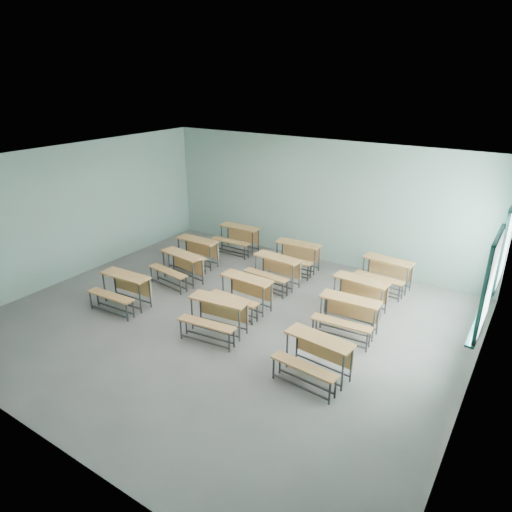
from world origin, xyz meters
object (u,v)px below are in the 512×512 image
at_px(desk_unit_r2c0, 195,249).
at_px(desk_unit_r1c1, 244,289).
at_px(desk_unit_r2c1, 275,267).
at_px(desk_unit_r0c2, 316,353).
at_px(desk_unit_r2c2, 358,291).
at_px(desk_unit_r3c0, 238,235).
at_px(desk_unit_r0c0, 123,286).
at_px(desk_unit_r1c0, 179,264).
at_px(desk_unit_r3c1, 296,253).
at_px(desk_unit_r3c2, 386,270).
at_px(desk_unit_r0c1, 216,312).
at_px(desk_unit_r1c2, 348,312).

bearing_deg(desk_unit_r2c0, desk_unit_r1c1, -28.07).
bearing_deg(desk_unit_r2c0, desk_unit_r2c1, 1.71).
relative_size(desk_unit_r0c2, desk_unit_r2c2, 1.02).
relative_size(desk_unit_r2c1, desk_unit_r3c0, 1.03).
xyz_separation_m(desk_unit_r0c0, desk_unit_r1c0, (0.18, 1.58, 0.00)).
bearing_deg(desk_unit_r2c0, desk_unit_r3c1, 26.46).
relative_size(desk_unit_r1c1, desk_unit_r3c2, 0.97).
height_order(desk_unit_r0c0, desk_unit_r3c0, same).
height_order(desk_unit_r3c0, desk_unit_r3c1, same).
distance_m(desk_unit_r0c1, desk_unit_r1c2, 2.52).
distance_m(desk_unit_r0c1, desk_unit_r2c0, 3.43).
height_order(desk_unit_r1c0, desk_unit_r1c1, same).
height_order(desk_unit_r2c0, desk_unit_r2c2, same).
xyz_separation_m(desk_unit_r0c0, desk_unit_r3c0, (0.17, 4.01, 0.00)).
relative_size(desk_unit_r0c2, desk_unit_r3c1, 1.01).
height_order(desk_unit_r0c0, desk_unit_r1c2, same).
bearing_deg(desk_unit_r2c2, desk_unit_r0c2, -81.72).
relative_size(desk_unit_r0c2, desk_unit_r1c2, 1.00).
height_order(desk_unit_r1c1, desk_unit_r2c2, same).
bearing_deg(desk_unit_r1c0, desk_unit_r1c1, -0.50).
distance_m(desk_unit_r0c2, desk_unit_r2c1, 3.52).
xyz_separation_m(desk_unit_r0c1, desk_unit_r2c2, (1.94, 2.34, 0.00)).
bearing_deg(desk_unit_r1c1, desk_unit_r3c0, 129.08).
bearing_deg(desk_unit_r2c2, desk_unit_r0c0, -146.93).
bearing_deg(desk_unit_r0c0, desk_unit_r3c1, 56.84).
relative_size(desk_unit_r2c1, desk_unit_r2c2, 1.02).
distance_m(desk_unit_r2c0, desk_unit_r3c1, 2.61).
bearing_deg(desk_unit_r1c2, desk_unit_r3c2, 86.76).
relative_size(desk_unit_r0c1, desk_unit_r1c0, 1.00).
height_order(desk_unit_r1c2, desk_unit_r2c2, same).
distance_m(desk_unit_r0c0, desk_unit_r3c0, 4.02).
bearing_deg(desk_unit_r1c0, desk_unit_r3c0, 97.47).
bearing_deg(desk_unit_r0c1, desk_unit_r1c1, 88.68).
distance_m(desk_unit_r2c1, desk_unit_r3c1, 1.09).
height_order(desk_unit_r0c0, desk_unit_r1c0, same).
bearing_deg(desk_unit_r0c2, desk_unit_r2c2, 100.22).
distance_m(desk_unit_r0c0, desk_unit_r1c0, 1.59).
xyz_separation_m(desk_unit_r0c0, desk_unit_r2c2, (4.30, 2.54, 0.00)).
distance_m(desk_unit_r0c1, desk_unit_r1c0, 2.58).
bearing_deg(desk_unit_r3c1, desk_unit_r1c0, -136.09).
relative_size(desk_unit_r2c0, desk_unit_r3c0, 1.00).
xyz_separation_m(desk_unit_r0c0, desk_unit_r0c2, (4.56, 0.02, 0.00)).
bearing_deg(desk_unit_r3c2, desk_unit_r3c1, -171.16).
height_order(desk_unit_r1c0, desk_unit_r3c2, same).
distance_m(desk_unit_r0c0, desk_unit_r1c2, 4.74).
bearing_deg(desk_unit_r2c2, desk_unit_r1c1, -146.39).
bearing_deg(desk_unit_r3c0, desk_unit_r2c1, -34.81).
height_order(desk_unit_r0c0, desk_unit_r0c1, same).
bearing_deg(desk_unit_r2c0, desk_unit_r2c2, -0.64).
bearing_deg(desk_unit_r0c1, desk_unit_r2c0, 129.62).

